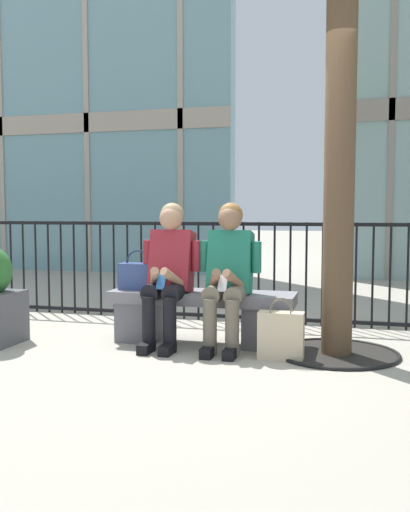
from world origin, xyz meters
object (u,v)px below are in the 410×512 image
Objects in this scene: seated_person_with_phone at (169,269)px; handbag_on_bench at (138,275)px; shopping_bag at (281,335)px; stone_bench at (202,312)px; seated_person_companion at (228,271)px.

seated_person_with_phone is 0.35m from handbag_on_bench.
seated_person_with_phone is 1.12m from shopping_bag.
stone_bench is at bearing 26.55° from seated_person_with_phone.
seated_person_with_phone is at bearing 165.83° from shopping_bag.
seated_person_with_phone is 2.56× the size of shopping_bag.
shopping_bag reaches higher than stone_bench.
seated_person_with_phone is at bearing 180.00° from seated_person_companion.
handbag_on_bench reaches higher than stone_bench.
handbag_on_bench is 0.74× the size of shopping_bag.
seated_person_with_phone is (-0.26, -0.13, 0.38)m from stone_bench.
stone_bench is 0.83m from shopping_bag.
seated_person_with_phone reaches higher than handbag_on_bench.
seated_person_with_phone and seated_person_companion have the same top height.
stone_bench is at bearing 152.63° from shopping_bag.
handbag_on_bench is (-0.32, 0.12, -0.08)m from seated_person_with_phone.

